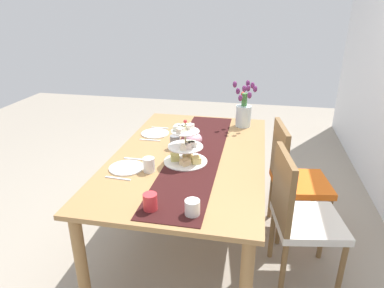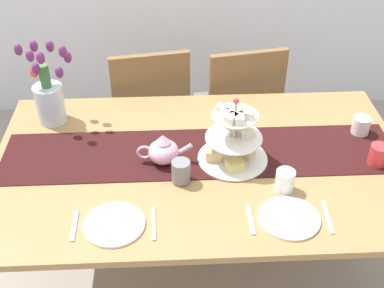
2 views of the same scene
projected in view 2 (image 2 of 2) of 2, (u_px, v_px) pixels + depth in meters
The scene contains 18 objects.
ground_plane at pixel (199, 270), 2.57m from camera, with size 8.00×8.00×0.00m, color gray.
dining_table at pixel (201, 176), 2.18m from camera, with size 1.78×1.07×0.73m.
chair_left at pixel (150, 109), 2.87m from camera, with size 0.48×0.48×0.91m.
chair_right at pixel (239, 107), 2.89m from camera, with size 0.48×0.48×0.91m.
table_runner at pixel (200, 153), 2.17m from camera, with size 1.71×0.36×0.00m, color black.
tiered_cake_stand at pixel (233, 141), 2.08m from camera, with size 0.30×0.30×0.30m.
teapot at pixel (163, 151), 2.09m from camera, with size 0.24×0.13×0.14m.
tulip_vase at pixel (49, 95), 2.30m from camera, with size 0.24×0.21×0.40m.
cream_jug at pixel (361, 126), 2.27m from camera, with size 0.08×0.08×0.09m, color white.
dinner_plate_left at pixel (114, 224), 1.83m from camera, with size 0.23×0.23×0.01m, color white.
fork_left at pixel (74, 226), 1.82m from camera, with size 0.02×0.15×0.01m, color silver.
knife_left at pixel (154, 223), 1.83m from camera, with size 0.01×0.17×0.01m, color silver.
dinner_plate_right at pixel (289, 218), 1.85m from camera, with size 0.23×0.23×0.01m, color white.
fork_right at pixel (251, 220), 1.85m from camera, with size 0.02×0.15×0.01m, color silver.
knife_right at pixel (328, 217), 1.86m from camera, with size 0.01×0.17×0.01m, color silver.
mug_grey at pixel (181, 171), 1.99m from camera, with size 0.08×0.08×0.10m, color slate.
mug_white_text at pixel (285, 181), 1.95m from camera, with size 0.08×0.08×0.10m, color white.
mug_orange at pixel (378, 155), 2.08m from camera, with size 0.08×0.08×0.10m, color red.
Camera 2 is at (-0.12, -1.66, 2.06)m, focal length 46.52 mm.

